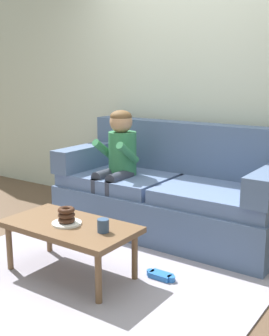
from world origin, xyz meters
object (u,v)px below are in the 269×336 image
object	(u,v)px
person_child	(117,158)
mug	(103,226)
coffee_table	(70,230)
donut	(67,220)
couch	(172,194)
toy_controller	(161,276)

from	to	relation	value
person_child	mug	bearing A→B (deg)	-57.84
coffee_table	person_child	distance (m)	1.08
person_child	mug	world-z (taller)	person_child
person_child	donut	distance (m)	1.08
person_child	mug	xyz separation A→B (m)	(0.61, -0.97, -0.24)
coffee_table	mug	bearing A→B (deg)	2.25
coffee_table	person_child	xyz separation A→B (m)	(-0.32, 0.98, 0.32)
donut	coffee_table	bearing A→B (deg)	54.54
couch	person_child	distance (m)	0.60
coffee_table	person_child	bearing A→B (deg)	107.82
person_child	couch	bearing A→B (deg)	24.67
couch	toy_controller	bearing A→B (deg)	-64.26
person_child	toy_controller	xyz separation A→B (m)	(0.89, -0.68, -0.65)
toy_controller	person_child	bearing A→B (deg)	114.20
coffee_table	person_child	world-z (taller)	person_child
toy_controller	mug	bearing A→B (deg)	-161.55
person_child	donut	bearing A→B (deg)	-73.05
person_child	toy_controller	size ratio (longest dim) A/B	4.87
donut	toy_controller	distance (m)	0.78
coffee_table	toy_controller	world-z (taller)	coffee_table
toy_controller	couch	bearing A→B (deg)	87.37
mug	couch	bearing A→B (deg)	97.37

